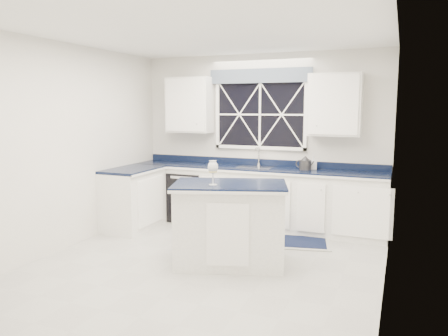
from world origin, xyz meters
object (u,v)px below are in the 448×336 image
at_px(kettle, 305,163).
at_px(soap_bottle, 314,163).
at_px(dishwasher, 191,195).
at_px(wine_glass, 213,168).
at_px(faucet, 258,156).
at_px(island, 230,224).

relative_size(kettle, soap_bottle, 1.49).
bearing_deg(dishwasher, soap_bottle, 3.89).
distance_m(dishwasher, wine_glass, 2.37).
bearing_deg(faucet, kettle, -11.77).
relative_size(dishwasher, faucet, 2.72).
relative_size(island, soap_bottle, 7.69).
height_order(island, kettle, kettle).
height_order(dishwasher, kettle, kettle).
bearing_deg(soap_bottle, dishwasher, -176.11).
bearing_deg(soap_bottle, kettle, -135.73).
xyz_separation_m(kettle, wine_glass, (-0.66, -1.91, 0.14)).
bearing_deg(wine_glass, dishwasher, 122.97).
xyz_separation_m(dishwasher, faucet, (1.10, 0.19, 0.69)).
distance_m(dishwasher, island, 2.17).
relative_size(faucet, island, 0.20).
xyz_separation_m(faucet, kettle, (0.78, -0.16, -0.06)).
relative_size(island, kettle, 5.15).
xyz_separation_m(faucet, wine_glass, (0.12, -2.07, 0.08)).
bearing_deg(island, dishwasher, 110.82).
distance_m(dishwasher, soap_bottle, 2.09).
distance_m(faucet, kettle, 0.80).
bearing_deg(dishwasher, wine_glass, -57.03).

